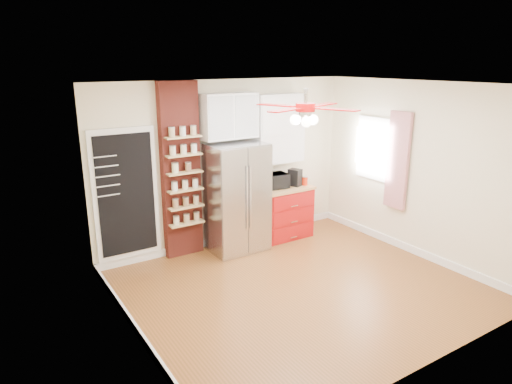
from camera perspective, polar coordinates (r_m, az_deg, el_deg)
floor at (r=6.38m, az=5.51°, el=-11.79°), size 4.50×4.50×0.00m
ceiling at (r=5.64m, az=6.26°, el=13.22°), size 4.50×4.50×0.00m
wall_back at (r=7.49m, az=-3.66°, el=3.54°), size 4.50×0.02×2.70m
wall_front at (r=4.56m, az=21.67°, el=-5.97°), size 4.50×0.02×2.70m
wall_left at (r=4.86m, az=-15.50°, el=-4.04°), size 0.02×4.00×2.70m
wall_right at (r=7.44m, az=19.62°, el=2.54°), size 0.02×4.00×2.70m
chalkboard at (r=6.88m, az=-15.94°, el=-0.34°), size 0.95×0.05×1.95m
brick_pillar at (r=7.05m, az=-9.39°, el=2.57°), size 0.60×0.16×2.70m
fridge at (r=7.27m, az=-2.52°, el=-0.70°), size 0.90×0.70×1.75m
upper_glass_cabinet at (r=7.18m, az=-3.44°, el=9.48°), size 0.90×0.35×0.70m
red_cabinet at (r=7.94m, az=3.40°, el=-2.44°), size 0.94×0.64×0.90m
upper_shelf_unit at (r=7.75m, az=2.83°, el=7.93°), size 0.90×0.30×1.15m
window at (r=7.95m, az=14.59°, el=5.27°), size 0.04×0.75×1.05m
curtain at (r=7.58m, az=17.30°, el=3.77°), size 0.06×0.40×1.55m
ceiling_fan at (r=5.67m, az=6.18°, el=10.43°), size 1.40×1.40×0.44m
toaster_oven at (r=7.67m, az=2.26°, el=1.38°), size 0.48×0.34×0.25m
coffee_maker at (r=7.85m, az=4.89°, el=1.83°), size 0.23×0.25×0.29m
canister_left at (r=7.93m, az=6.10°, el=1.39°), size 0.11×0.11×0.15m
canister_right at (r=7.96m, az=5.18°, el=1.40°), size 0.11×0.11×0.12m
pantry_jar_oats at (r=6.86m, az=-10.09°, el=2.96°), size 0.12×0.12×0.14m
pantry_jar_beans at (r=6.91m, az=-8.48°, el=3.07°), size 0.09×0.09×0.13m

